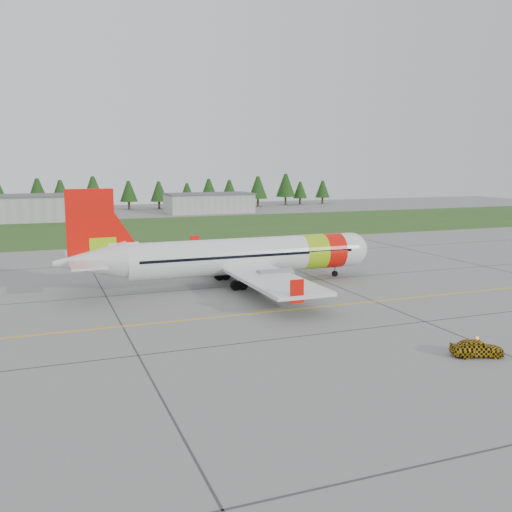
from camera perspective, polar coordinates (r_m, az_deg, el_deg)
name	(u,v)px	position (r m, az deg, el deg)	size (l,w,h in m)	color
ground	(323,334)	(47.20, 6.74, -7.72)	(320.00, 320.00, 0.00)	gray
aircraft	(239,256)	(65.33, -1.68, -0.04)	(36.92, 33.83, 11.19)	silver
follow_me_car	(478,331)	(44.01, 21.30, -7.03)	(1.49, 1.26, 3.71)	#D7A20B
service_van	(90,236)	(97.73, -16.28, 1.98)	(1.46, 1.38, 4.20)	silver
grass_strip	(144,229)	(124.48, -11.10, 2.67)	(320.00, 50.00, 0.03)	#30561E
taxi_guideline	(284,310)	(54.13, 2.79, -5.46)	(120.00, 0.25, 0.02)	gold
hangar_east	(209,204)	(164.90, -4.72, 5.25)	(24.00, 12.00, 5.20)	#A8A8A3
treeline	(111,193)	(179.37, -14.29, 6.08)	(160.00, 8.00, 10.00)	#1C3F14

